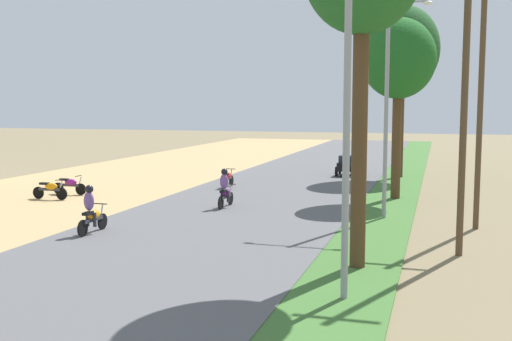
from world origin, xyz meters
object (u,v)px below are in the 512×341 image
(utility_pole_near, at_px, (481,94))
(car_hatchback_black, at_px, (346,164))
(utility_pole_far, at_px, (465,83))
(motorbike_ahead_second, at_px, (225,189))
(median_tree_second, at_px, (398,60))
(parked_motorbike_second, at_px, (50,189))
(parked_motorbike_third, at_px, (70,184))
(streetlamp_near, at_px, (347,83))
(median_tree_third, at_px, (403,50))
(motorbike_ahead_third, at_px, (228,178))
(motorbike_foreground_rider, at_px, (91,211))
(streetlamp_mid, at_px, (387,94))

(utility_pole_near, distance_m, car_hatchback_black, 16.30)
(utility_pole_far, relative_size, motorbike_ahead_second, 5.37)
(median_tree_second, bearing_deg, utility_pole_near, -61.94)
(parked_motorbike_second, relative_size, parked_motorbike_third, 1.00)
(car_hatchback_black, bearing_deg, parked_motorbike_second, -131.53)
(parked_motorbike_third, bearing_deg, streetlamp_near, -38.68)
(streetlamp_near, relative_size, utility_pole_near, 0.93)
(utility_pole_far, xyz_separation_m, car_hatchback_black, (-6.05, 18.53, -4.28))
(parked_motorbike_third, bearing_deg, car_hatchback_black, 44.82)
(parked_motorbike_third, bearing_deg, utility_pole_near, -8.45)
(median_tree_second, xyz_separation_m, median_tree_third, (-0.33, 8.56, 1.17))
(parked_motorbike_third, bearing_deg, median_tree_second, 12.39)
(streetlamp_near, bearing_deg, car_hatchback_black, 98.26)
(median_tree_second, bearing_deg, utility_pole_far, -76.09)
(streetlamp_near, distance_m, car_hatchback_black, 24.24)
(parked_motorbike_third, distance_m, motorbike_ahead_third, 7.89)
(motorbike_ahead_third, bearing_deg, parked_motorbike_third, -145.58)
(median_tree_third, bearing_deg, median_tree_second, -87.82)
(motorbike_foreground_rider, bearing_deg, utility_pole_far, 3.32)
(median_tree_second, xyz_separation_m, streetlamp_near, (-0.07, -15.39, -1.49))
(utility_pole_near, bearing_deg, streetlamp_near, -109.44)
(parked_motorbike_second, distance_m, motorbike_ahead_third, 8.86)
(car_hatchback_black, xyz_separation_m, motorbike_ahead_third, (-5.13, -7.11, -0.17))
(motorbike_ahead_third, bearing_deg, streetlamp_near, -62.60)
(parked_motorbike_third, distance_m, streetlamp_mid, 15.76)
(streetlamp_mid, xyz_separation_m, utility_pole_near, (3.30, -0.94, -0.04))
(streetlamp_mid, relative_size, car_hatchback_black, 4.12)
(utility_pole_far, bearing_deg, parked_motorbike_second, 163.05)
(car_hatchback_black, distance_m, motorbike_ahead_third, 8.77)
(motorbike_foreground_rider, bearing_deg, median_tree_second, 49.82)
(parked_motorbike_third, distance_m, car_hatchback_black, 16.41)
(utility_pole_near, bearing_deg, motorbike_ahead_second, 172.59)
(parked_motorbike_third, relative_size, motorbike_ahead_third, 1.00)
(utility_pole_far, bearing_deg, streetlamp_near, -117.12)
(median_tree_second, height_order, car_hatchback_black, median_tree_second)
(parked_motorbike_third, height_order, median_tree_second, median_tree_second)
(parked_motorbike_second, bearing_deg, median_tree_third, 42.27)
(parked_motorbike_third, xyz_separation_m, motorbike_ahead_third, (6.51, 4.46, 0.02))
(streetlamp_mid, bearing_deg, parked_motorbike_third, 173.22)
(parked_motorbike_third, xyz_separation_m, utility_pole_far, (17.69, -6.96, 4.47))
(median_tree_third, relative_size, utility_pole_near, 1.10)
(parked_motorbike_third, bearing_deg, parked_motorbike_second, -89.77)
(motorbike_ahead_second, bearing_deg, motorbike_ahead_third, 108.34)
(streetlamp_near, distance_m, utility_pole_far, 5.74)
(parked_motorbike_second, height_order, motorbike_ahead_third, motorbike_ahead_third)
(median_tree_second, bearing_deg, motorbike_foreground_rider, -130.18)
(streetlamp_near, distance_m, motorbike_foreground_rider, 10.97)
(streetlamp_mid, height_order, utility_pole_far, utility_pole_far)
(parked_motorbike_third, relative_size, utility_pole_far, 0.19)
(streetlamp_near, height_order, motorbike_ahead_third, streetlamp_near)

